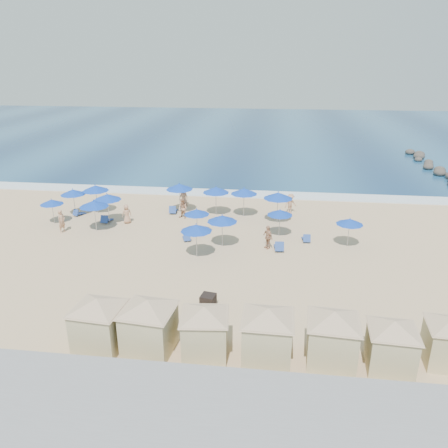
% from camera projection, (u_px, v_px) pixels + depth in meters
% --- Properties ---
extents(ground, '(160.00, 160.00, 0.00)m').
position_uv_depth(ground, '(196.00, 260.00, 29.25)').
color(ground, '#D0AF84').
rests_on(ground, ground).
extents(ocean, '(160.00, 80.00, 0.06)m').
position_uv_depth(ocean, '(250.00, 132.00, 80.29)').
color(ocean, navy).
rests_on(ocean, ground).
extents(surf_line, '(160.00, 2.50, 0.08)m').
position_uv_depth(surf_line, '(224.00, 193.00, 43.62)').
color(surf_line, white).
rests_on(surf_line, ground).
extents(seawall, '(160.00, 6.10, 1.22)m').
position_uv_depth(seawall, '(131.00, 397.00, 16.50)').
color(seawall, gray).
rests_on(seawall, ground).
extents(rock_jetty, '(2.56, 26.66, 0.96)m').
position_uv_depth(rock_jetty, '(444.00, 174.00, 49.50)').
color(rock_jetty, '#322D2A').
rests_on(rock_jetty, ground).
extents(trash_bin, '(0.87, 0.87, 0.75)m').
position_uv_depth(trash_bin, '(208.00, 301.00, 23.54)').
color(trash_bin, black).
rests_on(trash_bin, ground).
extents(cabana_0, '(4.49, 4.49, 2.83)m').
position_uv_depth(cabana_0, '(99.00, 317.00, 19.87)').
color(cabana_0, '#C6B787').
rests_on(cabana_0, ground).
extents(cabana_1, '(4.62, 4.62, 2.91)m').
position_uv_depth(cabana_1, '(149.00, 319.00, 19.63)').
color(cabana_1, '#C6B787').
rests_on(cabana_1, ground).
extents(cabana_2, '(4.26, 4.26, 2.69)m').
position_uv_depth(cabana_2, '(205.00, 324.00, 19.44)').
color(cabana_2, '#C6B787').
rests_on(cabana_2, ground).
extents(cabana_3, '(4.58, 4.58, 2.87)m').
position_uv_depth(cabana_3, '(268.00, 327.00, 19.04)').
color(cabana_3, '#C6B787').
rests_on(cabana_3, ground).
extents(cabana_4, '(4.52, 4.52, 2.84)m').
position_uv_depth(cabana_4, '(333.00, 330.00, 18.86)').
color(cabana_4, '#C6B787').
rests_on(cabana_4, ground).
extents(cabana_5, '(4.13, 4.13, 2.60)m').
position_uv_depth(cabana_5, '(392.00, 339.00, 18.52)').
color(cabana_5, '#C6B787').
rests_on(cabana_5, ground).
extents(umbrella_0, '(2.27, 2.27, 2.58)m').
position_uv_depth(umbrella_0, '(95.00, 188.00, 37.41)').
color(umbrella_0, '#A5A8AD').
rests_on(umbrella_0, ground).
extents(umbrella_1, '(1.86, 1.86, 2.12)m').
position_uv_depth(umbrella_1, '(52.00, 202.00, 35.11)').
color(umbrella_1, '#A5A8AD').
rests_on(umbrella_1, ground).
extents(umbrella_2, '(2.10, 2.10, 2.39)m').
position_uv_depth(umbrella_2, '(73.00, 192.00, 36.89)').
color(umbrella_2, '#A5A8AD').
rests_on(umbrella_2, ground).
extents(umbrella_3, '(2.25, 2.25, 2.56)m').
position_uv_depth(umbrella_3, '(94.00, 204.00, 33.47)').
color(umbrella_3, '#A5A8AD').
rests_on(umbrella_3, ground).
extents(umbrella_4, '(2.34, 2.34, 2.66)m').
position_uv_depth(umbrella_4, '(179.00, 187.00, 37.62)').
color(umbrella_4, '#A5A8AD').
rests_on(umbrella_4, ground).
extents(umbrella_5, '(1.92, 1.92, 2.18)m').
position_uv_depth(umbrella_5, '(197.00, 212.00, 32.67)').
color(umbrella_5, '#A5A8AD').
rests_on(umbrella_5, ground).
extents(umbrella_6, '(2.13, 2.13, 2.43)m').
position_uv_depth(umbrella_6, '(196.00, 228.00, 28.97)').
color(umbrella_6, '#A5A8AD').
rests_on(umbrella_6, ground).
extents(umbrella_7, '(2.26, 2.26, 2.58)m').
position_uv_depth(umbrella_7, '(216.00, 190.00, 36.96)').
color(umbrella_7, '#A5A8AD').
rests_on(umbrella_7, ground).
extents(umbrella_8, '(2.15, 2.15, 2.44)m').
position_uv_depth(umbrella_8, '(222.00, 219.00, 30.62)').
color(umbrella_8, '#A5A8AD').
rests_on(umbrella_8, ground).
extents(umbrella_9, '(2.36, 2.36, 2.68)m').
position_uv_depth(umbrella_9, '(278.00, 195.00, 35.10)').
color(umbrella_9, '#A5A8AD').
rests_on(umbrella_9, ground).
extents(umbrella_10, '(1.92, 1.92, 2.18)m').
position_uv_depth(umbrella_10, '(280.00, 212.00, 32.55)').
color(umbrella_10, '#A5A8AD').
rests_on(umbrella_10, ground).
extents(umbrella_11, '(1.92, 1.92, 2.18)m').
position_uv_depth(umbrella_11, '(350.00, 222.00, 30.71)').
color(umbrella_11, '#A5A8AD').
rests_on(umbrella_11, ground).
extents(umbrella_12, '(2.26, 2.26, 2.57)m').
position_uv_depth(umbrella_12, '(107.00, 197.00, 35.06)').
color(umbrella_12, '#A5A8AD').
rests_on(umbrella_12, ground).
extents(umbrella_13, '(2.26, 2.26, 2.57)m').
position_uv_depth(umbrella_13, '(244.00, 191.00, 36.59)').
color(umbrella_13, '#A5A8AD').
rests_on(umbrella_13, ground).
extents(beach_chair_0, '(0.88, 1.26, 0.63)m').
position_uv_depth(beach_chair_0, '(78.00, 213.00, 37.46)').
color(beach_chair_0, '#294898').
rests_on(beach_chair_0, ground).
extents(beach_chair_1, '(0.65, 1.37, 0.74)m').
position_uv_depth(beach_chair_1, '(106.00, 220.00, 35.82)').
color(beach_chair_1, '#294898').
rests_on(beach_chair_1, ground).
extents(beach_chair_2, '(0.75, 1.41, 0.74)m').
position_uv_depth(beach_chair_2, '(173.00, 210.00, 38.07)').
color(beach_chair_2, '#294898').
rests_on(beach_chair_2, ground).
extents(beach_chair_3, '(0.85, 1.27, 0.64)m').
position_uv_depth(beach_chair_3, '(187.00, 237.00, 32.33)').
color(beach_chair_3, '#294898').
rests_on(beach_chair_3, ground).
extents(beach_chair_4, '(0.73, 1.45, 0.77)m').
position_uv_depth(beach_chair_4, '(279.00, 247.00, 30.66)').
color(beach_chair_4, '#294898').
rests_on(beach_chair_4, ground).
extents(beach_chair_5, '(0.62, 1.23, 0.66)m').
position_uv_depth(beach_chair_5, '(306.00, 238.00, 32.14)').
color(beach_chair_5, '#294898').
rests_on(beach_chair_5, ground).
extents(beachgoer_0, '(0.62, 0.77, 1.82)m').
position_uv_depth(beachgoer_0, '(62.00, 221.00, 33.60)').
color(beachgoer_0, tan).
rests_on(beachgoer_0, ground).
extents(beachgoer_1, '(1.05, 0.97, 1.72)m').
position_uv_depth(beachgoer_1, '(183.00, 209.00, 36.55)').
color(beachgoer_1, tan).
rests_on(beachgoer_1, ground).
extents(beachgoer_2, '(0.94, 1.05, 1.71)m').
position_uv_depth(beachgoer_2, '(268.00, 237.00, 30.76)').
color(beachgoer_2, tan).
rests_on(beachgoer_2, ground).
extents(beachgoer_3, '(1.32, 1.17, 1.78)m').
position_uv_depth(beachgoer_3, '(290.00, 204.00, 37.73)').
color(beachgoer_3, tan).
rests_on(beachgoer_3, ground).
extents(beachgoer_4, '(0.98, 0.78, 1.75)m').
position_uv_depth(beachgoer_4, '(184.00, 197.00, 39.64)').
color(beachgoer_4, tan).
rests_on(beachgoer_4, ground).
extents(beachgoer_5, '(0.93, 0.85, 1.59)m').
position_uv_depth(beachgoer_5, '(127.00, 214.00, 35.53)').
color(beachgoer_5, tan).
rests_on(beachgoer_5, ground).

